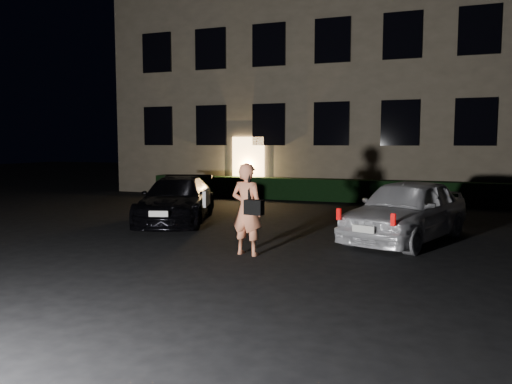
% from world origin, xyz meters
% --- Properties ---
extents(ground, '(80.00, 80.00, 0.00)m').
position_xyz_m(ground, '(0.00, 0.00, 0.00)').
color(ground, black).
rests_on(ground, ground).
extents(building, '(20.00, 8.11, 12.00)m').
position_xyz_m(building, '(-0.00, 14.99, 6.00)').
color(building, '#6C614D').
rests_on(building, ground).
extents(hedge, '(15.00, 0.70, 0.85)m').
position_xyz_m(hedge, '(0.00, 10.50, 0.42)').
color(hedge, black).
rests_on(hedge, ground).
extents(sedan, '(3.04, 4.72, 1.27)m').
position_xyz_m(sedan, '(-2.97, 3.84, 0.64)').
color(sedan, black).
rests_on(sedan, ground).
extents(hatch, '(3.02, 4.53, 1.43)m').
position_xyz_m(hatch, '(3.33, 3.22, 0.72)').
color(hatch, silver).
rests_on(hatch, ground).
extents(man, '(0.77, 0.54, 1.85)m').
position_xyz_m(man, '(0.43, 0.58, 0.93)').
color(man, '#F98F61').
rests_on(man, ground).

